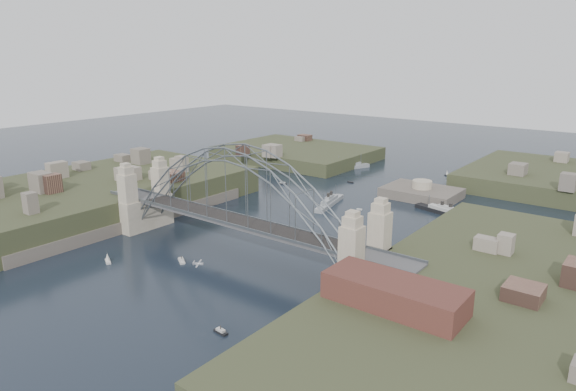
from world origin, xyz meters
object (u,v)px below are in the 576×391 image
(fort_island, at_px, (421,199))
(wharf_shed, at_px, (394,293))
(bridge, at_px, (236,203))
(naval_cruiser_far, at_px, (350,167))
(naval_cruiser_near, at_px, (330,203))
(ocean_liner, at_px, (446,212))

(fort_island, distance_m, wharf_shed, 90.48)
(bridge, height_order, naval_cruiser_far, bridge)
(fort_island, bearing_deg, naval_cruiser_near, -126.02)
(wharf_shed, distance_m, ocean_liner, 74.71)
(naval_cruiser_far, bearing_deg, bridge, -73.73)
(ocean_liner, bearing_deg, wharf_shed, -74.84)
(fort_island, height_order, naval_cruiser_near, fort_island)
(bridge, height_order, ocean_liner, bridge)
(fort_island, xyz_separation_m, wharf_shed, (32.00, -84.00, 10.34))
(wharf_shed, distance_m, naval_cruiser_far, 127.16)
(naval_cruiser_near, distance_m, ocean_liner, 32.77)
(wharf_shed, relative_size, ocean_liner, 1.03)
(ocean_liner, bearing_deg, naval_cruiser_near, -158.35)
(naval_cruiser_far, relative_size, ocean_liner, 0.89)
(bridge, bearing_deg, fort_island, 80.27)
(bridge, relative_size, fort_island, 3.82)
(naval_cruiser_near, relative_size, ocean_liner, 0.93)
(wharf_shed, xyz_separation_m, naval_cruiser_far, (-70.66, 105.33, -9.07))
(bridge, xyz_separation_m, ocean_liner, (24.62, 57.56, -11.59))
(naval_cruiser_near, bearing_deg, naval_cruiser_far, 114.42)
(naval_cruiser_far, bearing_deg, wharf_shed, -56.15)
(naval_cruiser_far, height_order, ocean_liner, naval_cruiser_far)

